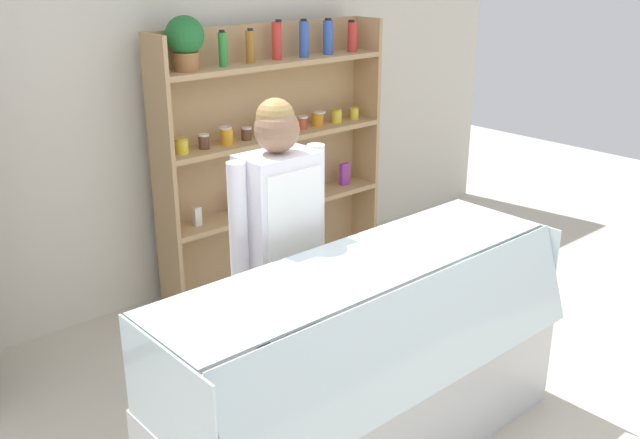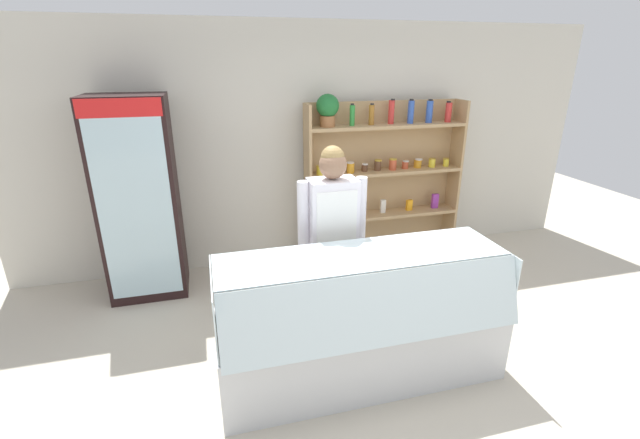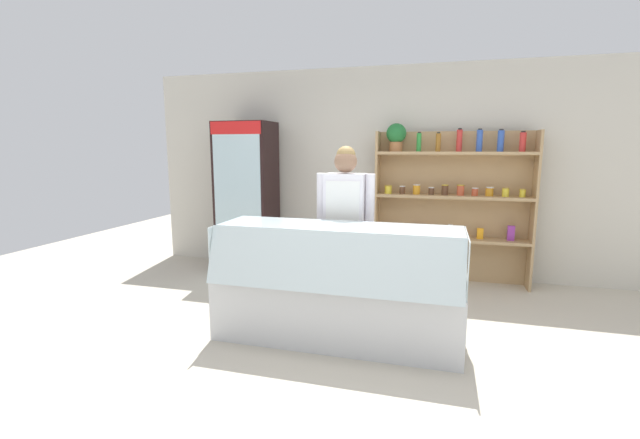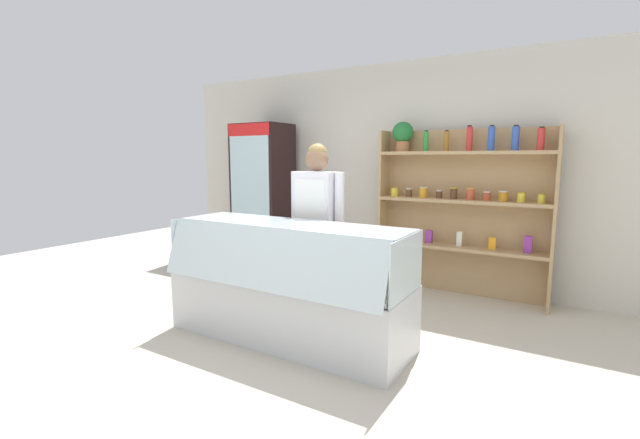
# 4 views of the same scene
# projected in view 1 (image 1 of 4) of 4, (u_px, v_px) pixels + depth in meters

# --- Properties ---
(back_wall) EXTENTS (6.80, 0.10, 2.70)m
(back_wall) POSITION_uv_depth(u_px,v_px,m) (159.00, 107.00, 4.78)
(back_wall) COLOR beige
(back_wall) RESTS_ON ground
(shelving_unit) EXTENTS (1.86, 0.29, 1.96)m
(shelving_unit) POSITION_uv_depth(u_px,v_px,m) (265.00, 136.00, 5.11)
(shelving_unit) COLOR tan
(shelving_unit) RESTS_ON ground
(deli_display_case) EXTENTS (2.11, 0.76, 1.01)m
(deli_display_case) POSITION_uv_depth(u_px,v_px,m) (366.00, 398.00, 3.42)
(deli_display_case) COLOR silver
(deli_display_case) RESTS_ON ground
(shop_clerk) EXTENTS (0.58, 0.25, 1.69)m
(shop_clerk) POSITION_uv_depth(u_px,v_px,m) (280.00, 236.00, 3.55)
(shop_clerk) COLOR #2D2D38
(shop_clerk) RESTS_ON ground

